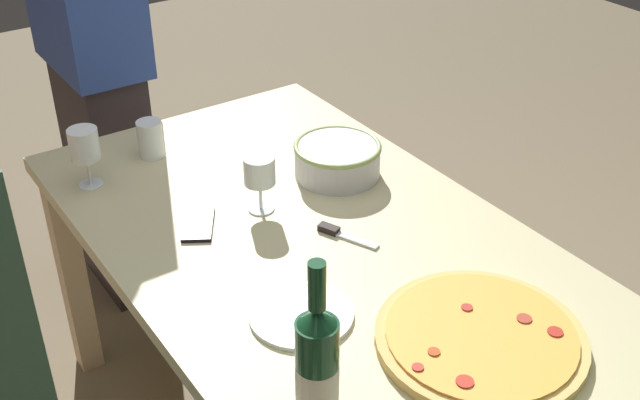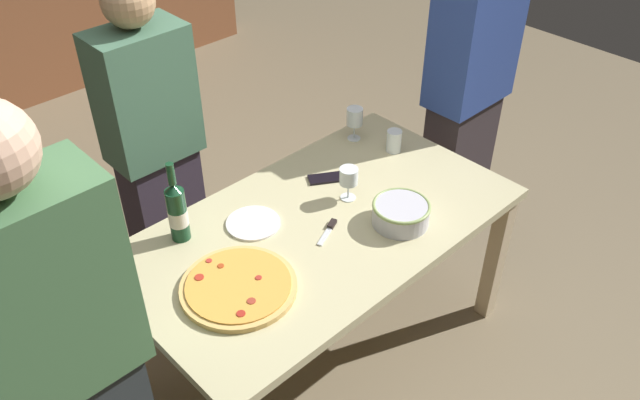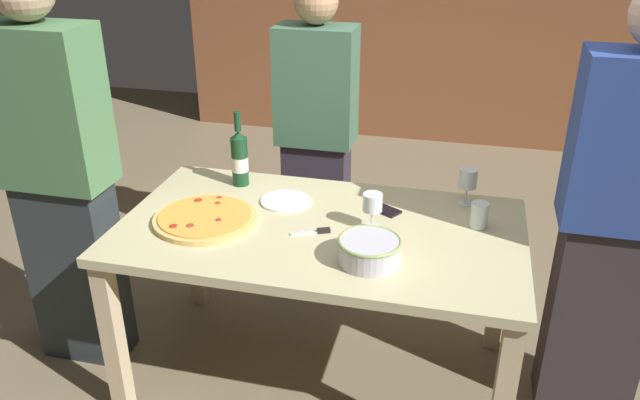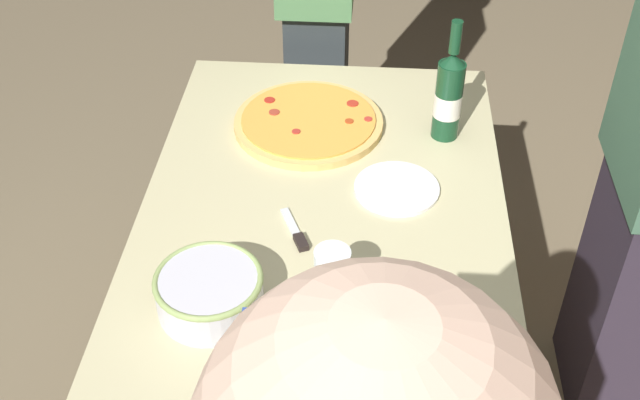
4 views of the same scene
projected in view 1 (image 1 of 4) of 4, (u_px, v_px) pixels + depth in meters
dining_table at (320, 274)px, 1.90m from camera, size 1.60×0.90×0.75m
pizza at (480, 338)px, 1.56m from camera, size 0.42×0.42×0.03m
serving_bowl at (337, 158)px, 2.10m from camera, size 0.23×0.23×0.09m
wine_bottle at (317, 367)px, 1.33m from camera, size 0.07×0.07×0.34m
wine_glass_near_pizza at (259, 173)px, 1.92m from camera, size 0.08×0.08×0.15m
wine_glass_by_bottle at (84, 146)px, 2.01m from camera, size 0.08×0.08×0.16m
cup_amber at (150, 139)px, 2.18m from camera, size 0.07×0.07×0.10m
side_plate at (301, 314)px, 1.63m from camera, size 0.22×0.22×0.01m
cell_phone at (198, 224)px, 1.91m from camera, size 0.16×0.14×0.01m
pizza_knife at (340, 234)px, 1.88m from camera, size 0.15×0.08×0.02m
person_guest_right at (93, 57)px, 2.51m from camera, size 0.43×0.24×1.71m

